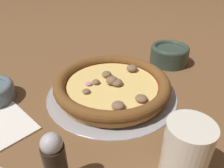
{
  "coord_description": "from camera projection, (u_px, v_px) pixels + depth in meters",
  "views": [
    {
      "loc": [
        -0.2,
        0.44,
        0.33
      ],
      "look_at": [
        0.0,
        0.0,
        0.03
      ],
      "focal_mm": 35.0,
      "sensor_mm": 36.0,
      "label": 1
    }
  ],
  "objects": [
    {
      "name": "ground_plane",
      "position": [
        112.0,
        93.0,
        0.59
      ],
      "size": [
        3.0,
        3.0,
        0.0
      ],
      "primitive_type": "plane",
      "color": "brown"
    },
    {
      "name": "pizza_tray",
      "position": [
        112.0,
        92.0,
        0.59
      ],
      "size": [
        0.34,
        0.34,
        0.01
      ],
      "color": "#9E9EA3",
      "rests_on": "ground_plane"
    },
    {
      "name": "pizza",
      "position": [
        112.0,
        85.0,
        0.57
      ],
      "size": [
        0.3,
        0.3,
        0.04
      ],
      "color": "tan",
      "rests_on": "pizza_tray"
    },
    {
      "name": "bowl_near",
      "position": [
        169.0,
        54.0,
        0.72
      ],
      "size": [
        0.12,
        0.12,
        0.06
      ],
      "color": "#334238",
      "rests_on": "ground_plane"
    },
    {
      "name": "drinking_cup",
      "position": [
        185.0,
        152.0,
        0.35
      ],
      "size": [
        0.07,
        0.07,
        0.12
      ],
      "color": "silver",
      "rests_on": "ground_plane"
    },
    {
      "name": "napkin",
      "position": [
        3.0,
        125.0,
        0.48
      ],
      "size": [
        0.17,
        0.15,
        0.01
      ],
      "rotation": [
        0.0,
        0.0,
        -0.34
      ],
      "color": "white",
      "rests_on": "ground_plane"
    },
    {
      "name": "pepper_shaker",
      "position": [
        55.0,
        163.0,
        0.33
      ],
      "size": [
        0.04,
        0.04,
        0.11
      ],
      "color": "black",
      "rests_on": "ground_plane"
    }
  ]
}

